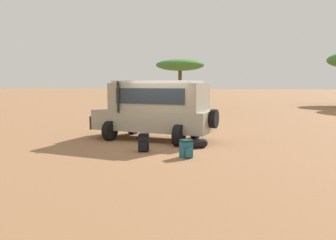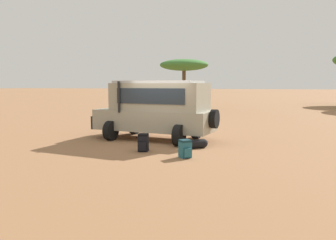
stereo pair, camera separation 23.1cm
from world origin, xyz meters
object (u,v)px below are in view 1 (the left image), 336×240
(backpack_beside_front_wheel, at_px, (186,149))
(acacia_tree_far_left, at_px, (180,65))
(duffel_bag_low_black_case, at_px, (197,144))
(backpack_cluster_center, at_px, (144,143))
(safari_vehicle, at_px, (156,109))

(backpack_beside_front_wheel, distance_m, acacia_tree_far_left, 20.41)
(duffel_bag_low_black_case, distance_m, acacia_tree_far_left, 18.93)
(acacia_tree_far_left, bearing_deg, backpack_cluster_center, -76.57)
(backpack_beside_front_wheel, bearing_deg, acacia_tree_far_left, 107.71)
(backpack_cluster_center, distance_m, acacia_tree_far_left, 19.56)
(backpack_beside_front_wheel, relative_size, backpack_cluster_center, 0.93)
(safari_vehicle, bearing_deg, backpack_beside_front_wheel, -53.26)
(safari_vehicle, distance_m, duffel_bag_low_black_case, 2.68)
(backpack_beside_front_wheel, distance_m, backpack_cluster_center, 1.70)
(safari_vehicle, height_order, backpack_beside_front_wheel, safari_vehicle)
(safari_vehicle, xyz_separation_m, acacia_tree_far_left, (-3.96, 16.24, 2.72))
(safari_vehicle, xyz_separation_m, backpack_cluster_center, (0.50, -2.43, -1.00))
(backpack_beside_front_wheel, relative_size, acacia_tree_far_left, 0.12)
(backpack_cluster_center, distance_m, duffel_bag_low_black_case, 1.95)
(duffel_bag_low_black_case, height_order, acacia_tree_far_left, acacia_tree_far_left)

